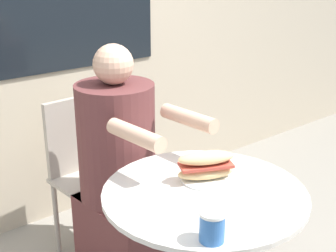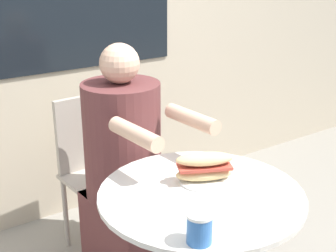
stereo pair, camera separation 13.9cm
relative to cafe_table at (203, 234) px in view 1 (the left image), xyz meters
name	(u,v)px [view 1 (the left image)]	position (x,y,z in m)	size (l,w,h in m)	color
cafe_table	(203,234)	(0.00, 0.00, 0.00)	(0.78, 0.78, 0.74)	beige
diner_chair	(85,162)	(0.01, 0.94, -0.02)	(0.40, 0.40, 0.87)	#ADA393
seated_diner	(123,185)	(0.02, 0.59, -0.02)	(0.40, 0.68, 1.21)	brown
sandwich_on_plate	(206,167)	(0.07, 0.06, 0.25)	(0.24, 0.20, 0.12)	white
drink_cup	(212,226)	(-0.21, -0.25, 0.24)	(0.08, 0.08, 0.10)	#336BB7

